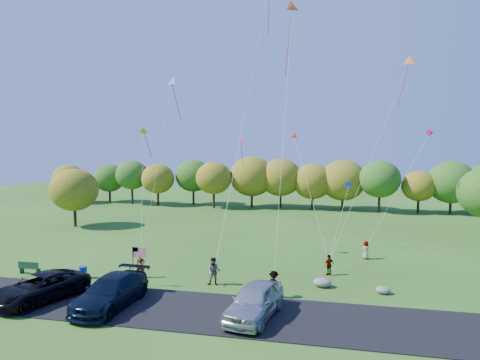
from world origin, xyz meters
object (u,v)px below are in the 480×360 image
object	(u,v)px
minivan_dark	(40,287)
trash_barrel	(83,272)
flyer_c	(274,284)
flyer_d	(329,265)
minivan_silver	(254,301)
minivan_navy	(111,292)
flyer_a	(141,266)
park_bench	(29,267)
flyer_b	(214,272)
flyer_e	(366,250)

from	to	relation	value
minivan_dark	trash_barrel	xyz separation A→B (m)	(-0.10, 4.76, -0.47)
flyer_c	flyer_d	world-z (taller)	flyer_c
minivan_dark	minivan_silver	size ratio (longest dim) A/B	1.10
minivan_navy	flyer_c	bearing A→B (deg)	24.58
flyer_a	park_bench	size ratio (longest dim) A/B	1.03
park_bench	flyer_c	bearing A→B (deg)	-3.10
flyer_a	flyer_c	distance (m)	10.27
minivan_navy	trash_barrel	distance (m)	6.79
minivan_dark	trash_barrel	size ratio (longest dim) A/B	7.00
flyer_b	flyer_d	distance (m)	8.79
minivan_silver	flyer_e	xyz separation A→B (m)	(7.01, 14.38, -0.21)
park_bench	minivan_dark	bearing A→B (deg)	-45.95
flyer_b	flyer_e	world-z (taller)	flyer_b
flyer_b	minivan_navy	bearing A→B (deg)	-138.21
minivan_silver	minivan_dark	bearing A→B (deg)	-169.22
flyer_b	minivan_dark	bearing A→B (deg)	-156.35
flyer_c	flyer_d	xyz separation A→B (m)	(3.39, 5.61, -0.09)
minivan_dark	flyer_e	xyz separation A→B (m)	(20.46, 14.65, -0.11)
minivan_dark	park_bench	size ratio (longest dim) A/B	3.50
flyer_a	flyer_b	bearing A→B (deg)	-23.85
flyer_e	trash_barrel	bearing A→B (deg)	73.53
flyer_b	flyer_e	size ratio (longest dim) A/B	1.24
park_bench	flyer_a	bearing A→B (deg)	6.32
flyer_b	flyer_d	xyz separation A→B (m)	(7.77, 4.11, -0.20)
minivan_navy	flyer_b	size ratio (longest dim) A/B	3.18
flyer_b	trash_barrel	distance (m)	9.81
flyer_e	minivan_navy	bearing A→B (deg)	90.78
flyer_c	trash_barrel	bearing A→B (deg)	15.48
flyer_d	flyer_e	xyz separation A→B (m)	(3.01, 5.27, 0.01)
minivan_silver	flyer_b	distance (m)	6.26
park_bench	minivan_navy	bearing A→B (deg)	-26.75
flyer_a	park_bench	distance (m)	8.67
minivan_dark	flyer_e	bearing A→B (deg)	54.70
flyer_a	trash_barrel	xyz separation A→B (m)	(-4.08, -0.97, -0.45)
flyer_b	flyer_c	world-z (taller)	flyer_b
minivan_navy	flyer_d	size ratio (longest dim) A/B	4.00
minivan_silver	flyer_d	xyz separation A→B (m)	(4.00, 9.11, -0.22)
flyer_b	park_bench	xyz separation A→B (m)	(-14.31, -0.50, -0.46)
minivan_silver	flyer_e	bearing A→B (deg)	73.64
minivan_dark	flyer_c	xyz separation A→B (m)	(14.06, 3.77, -0.03)
flyer_d	flyer_e	bearing A→B (deg)	-160.66
flyer_e	trash_barrel	xyz separation A→B (m)	(-20.56, -9.88, -0.35)
minivan_navy	park_bench	distance (m)	10.52
minivan_navy	minivan_silver	world-z (taller)	minivan_silver
flyer_c	trash_barrel	world-z (taller)	flyer_c
minivan_navy	flyer_d	xyz separation A→B (m)	(12.69, 9.33, -0.18)
minivan_dark	flyer_d	size ratio (longest dim) A/B	3.89
flyer_a	trash_barrel	bearing A→B (deg)	174.22
trash_barrel	flyer_b	bearing A→B (deg)	2.99
flyer_a	park_bench	bearing A→B (deg)	167.14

